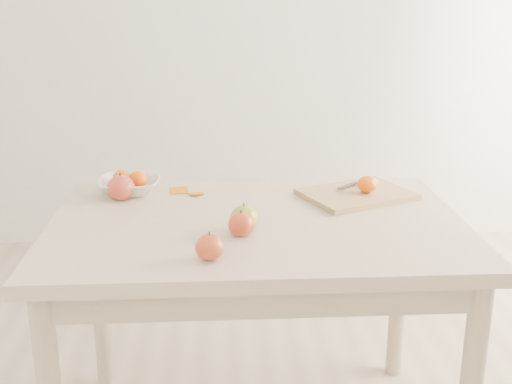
{
  "coord_description": "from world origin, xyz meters",
  "views": [
    {
      "loc": [
        -0.1,
        -1.74,
        1.39
      ],
      "look_at": [
        0.0,
        0.05,
        0.82
      ],
      "focal_mm": 45.0,
      "sensor_mm": 36.0,
      "label": 1
    }
  ],
  "objects": [
    {
      "name": "apple_red_a",
      "position": [
        -0.42,
        0.22,
        0.79
      ],
      "size": [
        0.09,
        0.09,
        0.08
      ],
      "primitive_type": "ellipsoid",
      "color": "maroon",
      "rests_on": "table"
    },
    {
      "name": "orange_peel_b",
      "position": [
        -0.18,
        0.25,
        0.75
      ],
      "size": [
        0.05,
        0.04,
        0.01
      ],
      "primitive_type": "cube",
      "rotation": [
        -0.14,
        0.0,
        0.22
      ],
      "color": "#C5600D",
      "rests_on": "table"
    },
    {
      "name": "orange_peel_a",
      "position": [
        -0.24,
        0.28,
        0.75
      ],
      "size": [
        0.07,
        0.05,
        0.01
      ],
      "primitive_type": "cube",
      "rotation": [
        0.21,
        0.0,
        0.12
      ],
      "color": "orange",
      "rests_on": "table"
    },
    {
      "name": "cutting_board",
      "position": [
        0.33,
        0.2,
        0.76
      ],
      "size": [
        0.4,
        0.35,
        0.02
      ],
      "primitive_type": "cube",
      "rotation": [
        0.0,
        0.0,
        0.41
      ],
      "color": "tan",
      "rests_on": "table"
    },
    {
      "name": "apple_red_c",
      "position": [
        -0.13,
        -0.28,
        0.78
      ],
      "size": [
        0.07,
        0.07,
        0.06
      ],
      "primitive_type": "ellipsoid",
      "color": "maroon",
      "rests_on": "table"
    },
    {
      "name": "board_tangerine",
      "position": [
        0.36,
        0.19,
        0.8
      ],
      "size": [
        0.06,
        0.06,
        0.05
      ],
      "primitive_type": "ellipsoid",
      "color": "orange",
      "rests_on": "cutting_board"
    },
    {
      "name": "table",
      "position": [
        0.0,
        0.0,
        0.65
      ],
      "size": [
        1.2,
        0.8,
        0.75
      ],
      "color": "beige",
      "rests_on": "ground"
    },
    {
      "name": "paring_knife",
      "position": [
        0.38,
        0.27,
        0.78
      ],
      "size": [
        0.15,
        0.1,
        0.01
      ],
      "color": "white",
      "rests_on": "cutting_board"
    },
    {
      "name": "apple_red_e",
      "position": [
        -0.05,
        -0.12,
        0.78
      ],
      "size": [
        0.07,
        0.07,
        0.06
      ],
      "primitive_type": "ellipsoid",
      "color": "maroon",
      "rests_on": "table"
    },
    {
      "name": "fruit_bowl",
      "position": [
        -0.4,
        0.29,
        0.77
      ],
      "size": [
        0.2,
        0.2,
        0.05
      ],
      "primitive_type": "imported",
      "color": "white",
      "rests_on": "table"
    },
    {
      "name": "bowl_tangerine_near",
      "position": [
        -0.43,
        0.3,
        0.8
      ],
      "size": [
        0.06,
        0.06,
        0.05
      ],
      "primitive_type": "ellipsoid",
      "color": "orange",
      "rests_on": "fruit_bowl"
    },
    {
      "name": "apple_green",
      "position": [
        -0.04,
        -0.07,
        0.79
      ],
      "size": [
        0.08,
        0.08,
        0.07
      ],
      "primitive_type": "ellipsoid",
      "color": "olive",
      "rests_on": "table"
    },
    {
      "name": "bowl_tangerine_far",
      "position": [
        -0.37,
        0.27,
        0.8
      ],
      "size": [
        0.06,
        0.06,
        0.06
      ],
      "primitive_type": "ellipsoid",
      "color": "#D04007",
      "rests_on": "fruit_bowl"
    }
  ]
}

